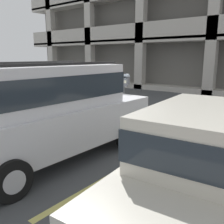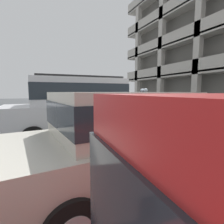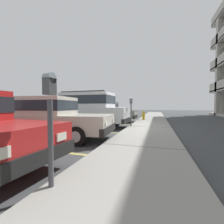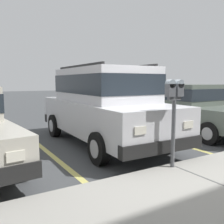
% 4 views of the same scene
% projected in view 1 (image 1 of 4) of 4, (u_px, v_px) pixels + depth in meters
% --- Properties ---
extents(ground_plane, '(80.00, 80.00, 0.10)m').
position_uv_depth(ground_plane, '(114.00, 134.00, 7.16)').
color(ground_plane, '#444749').
extents(sidewalk, '(40.00, 2.20, 0.12)m').
position_uv_depth(sidewalk, '(139.00, 122.00, 8.13)').
color(sidewalk, '#9E9B93').
rests_on(sidewalk, ground_plane).
extents(parking_stall_lines, '(12.74, 4.80, 0.01)m').
position_uv_depth(parking_stall_lines, '(132.00, 163.00, 5.12)').
color(parking_stall_lines, '#DBD16B').
rests_on(parking_stall_lines, ground_plane).
extents(silver_suv, '(2.09, 4.82, 2.03)m').
position_uv_depth(silver_suv, '(50.00, 108.00, 5.21)').
color(silver_suv, silver).
rests_on(silver_suv, ground_plane).
extents(dark_hatchback, '(2.13, 4.62, 1.54)m').
position_uv_depth(dark_hatchback, '(216.00, 160.00, 3.26)').
color(dark_hatchback, beige).
rests_on(dark_hatchback, ground_plane).
extents(parking_meter_near, '(0.35, 0.12, 1.55)m').
position_uv_depth(parking_meter_near, '(123.00, 88.00, 7.10)').
color(parking_meter_near, '#595B60').
rests_on(parking_meter_near, sidewalk).
extents(fire_hydrant, '(0.30, 0.30, 0.70)m').
position_uv_depth(fire_hydrant, '(43.00, 99.00, 10.09)').
color(fire_hydrant, gold).
rests_on(fire_hydrant, sidewalk).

